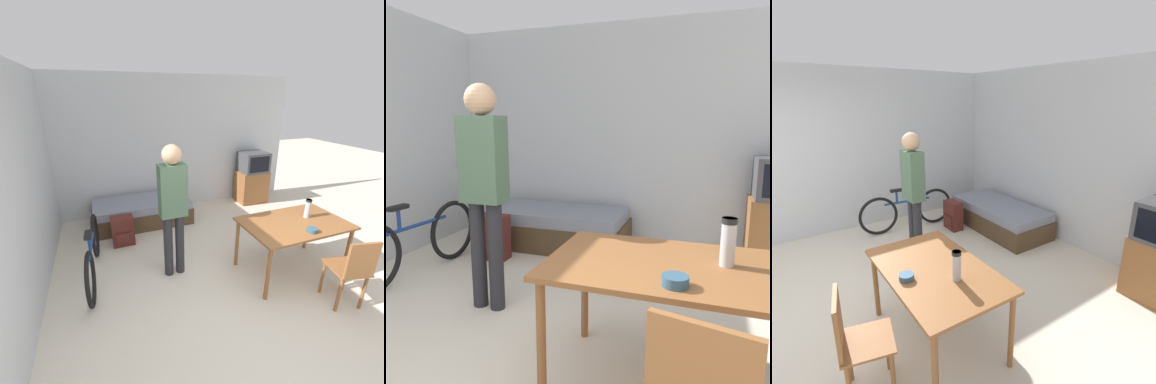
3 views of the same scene
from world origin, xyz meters
TOP-DOWN VIEW (x-y plane):
  - wall_back at (0.00, 3.62)m, footprint 5.43×0.06m
  - daybed at (-0.74, 3.08)m, footprint 1.81×0.86m
  - dining_table at (0.90, 0.90)m, footprint 1.38×0.84m
  - bicycle at (-1.64, 1.75)m, footprint 0.17×1.68m
  - person_standing at (-0.61, 1.41)m, footprint 0.34×0.24m
  - thermos_flask at (1.16, 0.97)m, footprint 0.08×0.08m
  - mate_bowl at (0.92, 0.62)m, footprint 0.13×0.13m
  - backpack at (-1.18, 2.39)m, footprint 0.35×0.23m

SIDE VIEW (x-z plane):
  - daybed at x=-0.74m, z-range 0.00..0.45m
  - backpack at x=-1.18m, z-range 0.00..0.50m
  - bicycle at x=-1.64m, z-range -0.04..0.71m
  - dining_table at x=0.90m, z-range 0.30..1.05m
  - mate_bowl at x=0.92m, z-range 0.75..0.80m
  - thermos_flask at x=1.16m, z-range 0.77..1.03m
  - person_standing at x=-0.61m, z-range 0.16..1.95m
  - wall_back at x=0.00m, z-range 0.00..2.70m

